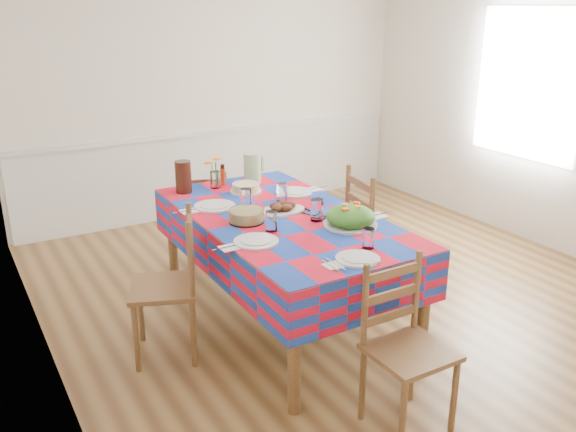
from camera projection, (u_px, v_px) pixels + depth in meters
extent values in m
cube|color=brown|center=(349.00, 296.00, 4.94)|extent=(4.50, 5.00, 0.04)
cube|color=silver|center=(215.00, 89.00, 6.54)|extent=(4.50, 0.04, 2.70)
cube|color=silver|center=(26.00, 170.00, 3.40)|extent=(0.04, 5.00, 2.70)
cube|color=silver|center=(556.00, 104.00, 5.57)|extent=(0.04, 5.00, 2.70)
cube|color=silver|center=(219.00, 131.00, 6.64)|extent=(4.41, 0.06, 0.04)
cube|color=silver|center=(220.00, 171.00, 6.81)|extent=(4.41, 0.03, 0.90)
plane|color=white|center=(528.00, 84.00, 5.74)|extent=(0.00, 1.40, 1.40)
cylinder|color=brown|center=(294.00, 353.00, 3.39)|extent=(0.08, 0.08, 0.78)
cylinder|color=brown|center=(424.00, 312.00, 3.85)|extent=(0.08, 0.08, 0.78)
cylinder|color=brown|center=(173.00, 242.00, 4.96)|extent=(0.08, 0.08, 0.78)
cylinder|color=brown|center=(275.00, 222.00, 5.42)|extent=(0.08, 0.08, 0.78)
cube|color=brown|center=(282.00, 219.00, 4.27)|extent=(1.09, 2.06, 0.04)
cube|color=red|center=(282.00, 216.00, 4.26)|extent=(1.13, 2.11, 0.01)
cube|color=red|center=(209.00, 254.00, 4.05)|extent=(0.01, 2.11, 0.33)
cube|color=red|center=(347.00, 224.00, 4.59)|extent=(0.01, 2.11, 0.33)
cube|color=red|center=(374.00, 297.00, 3.46)|extent=(1.13, 0.01, 0.33)
cube|color=red|center=(221.00, 199.00, 5.18)|extent=(1.13, 0.01, 0.33)
cylinder|color=silver|center=(358.00, 259.00, 3.53)|extent=(0.26, 0.26, 0.01)
cylinder|color=silver|center=(358.00, 257.00, 3.52)|extent=(0.18, 0.18, 0.01)
cylinder|color=white|center=(368.00, 238.00, 3.68)|extent=(0.07, 0.07, 0.13)
cube|color=white|center=(333.00, 266.00, 3.45)|extent=(0.10, 0.10, 0.01)
cube|color=silver|center=(330.00, 266.00, 3.43)|extent=(0.01, 0.16, 0.00)
cube|color=silver|center=(336.00, 264.00, 3.45)|extent=(0.01, 0.19, 0.00)
cylinder|color=silver|center=(256.00, 241.00, 3.78)|extent=(0.28, 0.28, 0.01)
cylinder|color=silver|center=(256.00, 240.00, 3.78)|extent=(0.20, 0.20, 0.01)
cylinder|color=white|center=(271.00, 221.00, 3.95)|extent=(0.08, 0.08, 0.14)
cube|color=white|center=(229.00, 248.00, 3.69)|extent=(0.10, 0.10, 0.01)
cube|color=silver|center=(226.00, 248.00, 3.68)|extent=(0.18, 0.01, 0.00)
cube|color=silver|center=(232.00, 246.00, 3.70)|extent=(0.21, 0.01, 0.00)
cylinder|color=silver|center=(215.00, 206.00, 4.43)|extent=(0.30, 0.30, 0.02)
cylinder|color=silver|center=(215.00, 205.00, 4.43)|extent=(0.21, 0.21, 0.01)
cylinder|color=white|center=(246.00, 199.00, 4.39)|extent=(0.08, 0.08, 0.15)
cube|color=white|center=(189.00, 211.00, 4.34)|extent=(0.11, 0.11, 0.01)
cube|color=silver|center=(186.00, 211.00, 4.32)|extent=(0.19, 0.01, 0.00)
cube|color=silver|center=(192.00, 210.00, 4.34)|extent=(0.22, 0.01, 0.00)
cylinder|color=silver|center=(353.00, 220.00, 4.14)|extent=(0.32, 0.32, 0.02)
cylinder|color=silver|center=(353.00, 219.00, 4.14)|extent=(0.22, 0.22, 0.01)
cylinder|color=white|center=(317.00, 210.00, 4.14)|extent=(0.09, 0.09, 0.15)
cube|color=white|center=(377.00, 216.00, 4.25)|extent=(0.12, 0.12, 0.01)
cube|color=silver|center=(375.00, 216.00, 4.23)|extent=(0.20, 0.01, 0.00)
cube|color=silver|center=(380.00, 214.00, 4.25)|extent=(0.23, 0.01, 0.00)
cylinder|color=silver|center=(294.00, 192.00, 4.76)|extent=(0.29, 0.29, 0.01)
cylinder|color=silver|center=(294.00, 191.00, 4.75)|extent=(0.20, 0.20, 0.01)
cylinder|color=white|center=(282.00, 192.00, 4.55)|extent=(0.08, 0.08, 0.14)
cube|color=white|center=(315.00, 189.00, 4.85)|extent=(0.11, 0.11, 0.01)
cube|color=silver|center=(312.00, 189.00, 4.84)|extent=(0.18, 0.01, 0.00)
cube|color=silver|center=(317.00, 188.00, 4.86)|extent=(0.21, 0.01, 0.00)
ellipsoid|color=silver|center=(283.00, 210.00, 4.34)|extent=(0.33, 0.24, 0.02)
ellipsoid|color=black|center=(290.00, 205.00, 4.36)|extent=(0.09, 0.07, 0.05)
ellipsoid|color=black|center=(282.00, 204.00, 4.37)|extent=(0.09, 0.07, 0.05)
ellipsoid|color=black|center=(275.00, 206.00, 4.33)|extent=(0.09, 0.07, 0.05)
ellipsoid|color=black|center=(278.00, 208.00, 4.29)|extent=(0.09, 0.07, 0.05)
ellipsoid|color=black|center=(286.00, 208.00, 4.30)|extent=(0.09, 0.07, 0.05)
cylinder|color=silver|center=(350.00, 225.00, 4.06)|extent=(0.36, 0.36, 0.02)
ellipsoid|color=#184B12|center=(351.00, 216.00, 4.05)|extent=(0.33, 0.33, 0.15)
cube|color=orange|center=(345.00, 209.00, 3.96)|extent=(0.04, 0.03, 0.01)
cube|color=orange|center=(345.00, 205.00, 4.04)|extent=(0.05, 0.05, 0.01)
cube|color=orange|center=(357.00, 207.00, 4.00)|extent=(0.04, 0.05, 0.01)
cube|color=orange|center=(357.00, 203.00, 4.09)|extent=(0.05, 0.05, 0.01)
cylinder|color=white|center=(247.00, 216.00, 4.12)|extent=(0.24, 0.24, 0.09)
cylinder|color=#F1E17F|center=(247.00, 216.00, 4.12)|extent=(0.22, 0.22, 0.07)
cylinder|color=silver|center=(246.00, 191.00, 4.79)|extent=(0.25, 0.25, 0.01)
cylinder|color=tan|center=(246.00, 187.00, 4.77)|extent=(0.21, 0.21, 0.06)
cube|color=black|center=(311.00, 215.00, 4.27)|extent=(0.14, 0.32, 0.01)
cube|color=black|center=(316.00, 212.00, 4.31)|extent=(0.07, 0.33, 0.01)
cylinder|color=white|center=(215.00, 180.00, 4.87)|extent=(0.08, 0.08, 0.14)
cylinder|color=#277527|center=(212.00, 174.00, 4.84)|extent=(0.01, 0.01, 0.19)
ellipsoid|color=orange|center=(208.00, 163.00, 4.79)|extent=(0.06, 0.06, 0.02)
cylinder|color=#277527|center=(216.00, 173.00, 4.87)|extent=(0.01, 0.01, 0.19)
ellipsoid|color=orange|center=(218.00, 158.00, 4.86)|extent=(0.06, 0.06, 0.02)
cylinder|color=#277527|center=(216.00, 174.00, 4.84)|extent=(0.01, 0.01, 0.19)
ellipsoid|color=orange|center=(216.00, 159.00, 4.78)|extent=(0.06, 0.06, 0.02)
cylinder|color=red|center=(223.00, 174.00, 4.96)|extent=(0.04, 0.04, 0.17)
cylinder|color=#9BC48A|center=(252.00, 168.00, 5.02)|extent=(0.14, 0.14, 0.24)
cylinder|color=black|center=(183.00, 177.00, 4.74)|extent=(0.13, 0.13, 0.25)
cube|color=silver|center=(374.00, 263.00, 3.46)|extent=(0.09, 0.03, 0.02)
cylinder|color=brown|center=(403.00, 418.00, 3.11)|extent=(0.04, 0.04, 0.45)
cylinder|color=brown|center=(454.00, 396.00, 3.28)|extent=(0.04, 0.04, 0.45)
cylinder|color=brown|center=(362.00, 384.00, 3.39)|extent=(0.04, 0.04, 0.45)
cylinder|color=brown|center=(412.00, 366.00, 3.56)|extent=(0.04, 0.04, 0.45)
cube|color=brown|center=(410.00, 352.00, 3.26)|extent=(0.42, 0.40, 0.03)
cylinder|color=brown|center=(365.00, 307.00, 3.24)|extent=(0.04, 0.04, 0.50)
cylinder|color=brown|center=(416.00, 292.00, 3.41)|extent=(0.04, 0.04, 0.50)
cube|color=brown|center=(390.00, 316.00, 3.36)|extent=(0.36, 0.02, 0.05)
cube|color=brown|center=(392.00, 295.00, 3.32)|extent=(0.36, 0.02, 0.05)
cube|color=brown|center=(393.00, 273.00, 3.27)|extent=(0.36, 0.02, 0.05)
cylinder|color=brown|center=(223.00, 229.00, 5.76)|extent=(0.03, 0.03, 0.40)
cylinder|color=brown|center=(189.00, 232.00, 5.70)|extent=(0.03, 0.03, 0.40)
cylinder|color=brown|center=(227.00, 241.00, 5.48)|extent=(0.03, 0.03, 0.40)
cylinder|color=brown|center=(191.00, 244.00, 5.42)|extent=(0.03, 0.03, 0.40)
cube|color=brown|center=(207.00, 214.00, 5.52)|extent=(0.47, 0.46, 0.03)
cylinder|color=brown|center=(225.00, 196.00, 5.33)|extent=(0.03, 0.03, 0.45)
cylinder|color=brown|center=(188.00, 199.00, 5.27)|extent=(0.03, 0.03, 0.45)
cube|color=brown|center=(207.00, 207.00, 5.33)|extent=(0.31, 0.12, 0.04)
cube|color=brown|center=(207.00, 195.00, 5.29)|extent=(0.31, 0.12, 0.04)
cube|color=brown|center=(206.00, 182.00, 5.25)|extent=(0.31, 0.12, 0.04)
cylinder|color=brown|center=(140.00, 310.00, 4.18)|extent=(0.04, 0.04, 0.47)
cylinder|color=brown|center=(136.00, 338.00, 3.83)|extent=(0.04, 0.04, 0.47)
cylinder|color=brown|center=(193.00, 306.00, 4.23)|extent=(0.04, 0.04, 0.47)
cylinder|color=brown|center=(193.00, 334.00, 3.88)|extent=(0.04, 0.04, 0.47)
cube|color=brown|center=(163.00, 287.00, 3.95)|extent=(0.55, 0.56, 0.03)
cylinder|color=brown|center=(190.00, 240.00, 4.07)|extent=(0.04, 0.04, 0.52)
cylinder|color=brown|center=(191.00, 262.00, 3.72)|extent=(0.04, 0.04, 0.52)
cube|color=brown|center=(191.00, 266.00, 3.93)|extent=(0.16, 0.36, 0.05)
cube|color=brown|center=(190.00, 246.00, 3.88)|extent=(0.16, 0.36, 0.05)
cube|color=brown|center=(189.00, 226.00, 3.84)|extent=(0.16, 0.36, 0.05)
cylinder|color=brown|center=(412.00, 271.00, 4.77)|extent=(0.04, 0.04, 0.49)
cylinder|color=brown|center=(387.00, 252.00, 5.11)|extent=(0.04, 0.04, 0.49)
cylinder|color=brown|center=(370.00, 278.00, 4.64)|extent=(0.04, 0.04, 0.49)
cylinder|color=brown|center=(347.00, 259.00, 4.99)|extent=(0.04, 0.04, 0.49)
cube|color=brown|center=(380.00, 234.00, 4.79)|extent=(0.51, 0.53, 0.03)
cylinder|color=brown|center=(372.00, 214.00, 4.46)|extent=(0.04, 0.04, 0.55)
cylinder|color=brown|center=(348.00, 198.00, 4.81)|extent=(0.04, 0.04, 0.55)
cube|color=brown|center=(359.00, 219.00, 4.67)|extent=(0.09, 0.39, 0.05)
cube|color=brown|center=(359.00, 202.00, 4.63)|extent=(0.09, 0.39, 0.05)
cube|color=brown|center=(360.00, 184.00, 4.58)|extent=(0.09, 0.39, 0.05)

